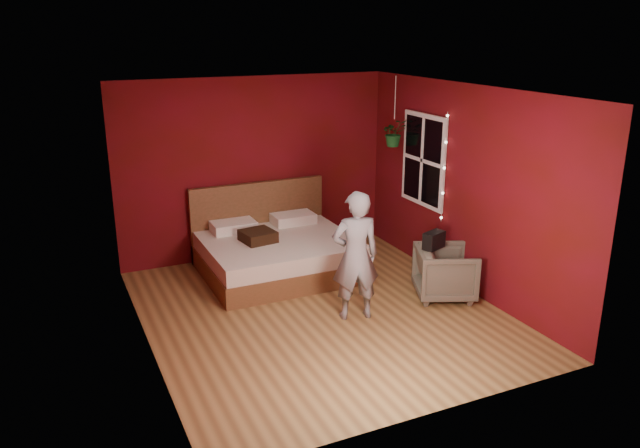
{
  "coord_description": "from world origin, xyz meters",
  "views": [
    {
      "loc": [
        -2.84,
        -6.13,
        3.28
      ],
      "look_at": [
        0.17,
        0.4,
        0.97
      ],
      "focal_mm": 35.0,
      "sensor_mm": 36.0,
      "label": 1
    }
  ],
  "objects": [
    {
      "name": "room_walls",
      "position": [
        0.0,
        0.0,
        1.68
      ],
      "size": [
        4.04,
        4.54,
        2.62
      ],
      "color": "maroon",
      "rests_on": "ground"
    },
    {
      "name": "fairy_lights",
      "position": [
        1.94,
        0.38,
        1.5
      ],
      "size": [
        0.04,
        0.04,
        1.45
      ],
      "color": "silver",
      "rests_on": "room_walls"
    },
    {
      "name": "bed",
      "position": [
        -0.01,
        1.44,
        0.29
      ],
      "size": [
        2.01,
        1.71,
        1.11
      ],
      "color": "brown",
      "rests_on": "ground"
    },
    {
      "name": "person",
      "position": [
        0.31,
        -0.27,
        0.76
      ],
      "size": [
        0.62,
        0.47,
        1.53
      ],
      "primitive_type": "imported",
      "rotation": [
        0.0,
        0.0,
        2.93
      ],
      "color": "gray",
      "rests_on": "ground"
    },
    {
      "name": "window",
      "position": [
        1.97,
        0.9,
        1.5
      ],
      "size": [
        0.05,
        0.97,
        1.27
      ],
      "color": "white",
      "rests_on": "room_walls"
    },
    {
      "name": "hanging_plant",
      "position": [
        1.81,
        1.43,
        1.81
      ],
      "size": [
        0.39,
        0.35,
        0.99
      ],
      "color": "silver",
      "rests_on": "room_walls"
    },
    {
      "name": "handbag",
      "position": [
        1.45,
        -0.18,
        0.76
      ],
      "size": [
        0.33,
        0.24,
        0.21
      ],
      "primitive_type": "cube",
      "rotation": [
        0.0,
        0.0,
        0.37
      ],
      "color": "black",
      "rests_on": "armchair"
    },
    {
      "name": "armchair",
      "position": [
        1.6,
        -0.24,
        0.33
      ],
      "size": [
        0.93,
        0.92,
        0.65
      ],
      "primitive_type": "imported",
      "rotation": [
        0.0,
        0.0,
        1.17
      ],
      "color": "#5C5749",
      "rests_on": "ground"
    },
    {
      "name": "throw_pillow",
      "position": [
        -0.29,
        1.37,
        0.58
      ],
      "size": [
        0.47,
        0.47,
        0.15
      ],
      "primitive_type": "cube",
      "rotation": [
        0.0,
        0.0,
        0.14
      ],
      "color": "#332011",
      "rests_on": "bed"
    },
    {
      "name": "floor",
      "position": [
        0.0,
        0.0,
        0.0
      ],
      "size": [
        4.5,
        4.5,
        0.0
      ],
      "primitive_type": "plane",
      "color": "olive",
      "rests_on": "ground"
    }
  ]
}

